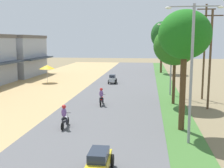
{
  "coord_description": "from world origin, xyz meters",
  "views": [
    {
      "loc": [
        3.38,
        -5.95,
        6.09
      ],
      "look_at": [
        -0.18,
        21.06,
        1.82
      ],
      "focal_mm": 44.98,
      "sensor_mm": 36.0,
      "label": 1
    }
  ],
  "objects_px": {
    "streetlamp_far": "(161,49)",
    "motorbike_foreground_rider": "(65,117)",
    "vendor_umbrella": "(47,67)",
    "median_tree_nearest": "(185,36)",
    "median_tree_third": "(162,35)",
    "utility_pole_near": "(204,51)",
    "car_hatchback_silver": "(112,79)",
    "utility_pole_far": "(210,58)",
    "car_sedan_yellow": "(99,161)",
    "motorbike_ahead_second": "(102,97)",
    "streetlamp_mid": "(171,54)",
    "streetlamp_near": "(192,65)",
    "median_tree_second": "(175,46)"
  },
  "relations": [
    {
      "from": "streetlamp_far",
      "to": "motorbike_foreground_rider",
      "type": "relative_size",
      "value": 4.09
    },
    {
      "from": "vendor_umbrella",
      "to": "streetlamp_far",
      "type": "xyz_separation_m",
      "value": [
        16.83,
        19.12,
        2.02
      ]
    },
    {
      "from": "median_tree_nearest",
      "to": "motorbike_foreground_rider",
      "type": "xyz_separation_m",
      "value": [
        -7.97,
        -0.72,
        -5.52
      ]
    },
    {
      "from": "median_tree_nearest",
      "to": "median_tree_third",
      "type": "bearing_deg",
      "value": 90.01
    },
    {
      "from": "median_tree_nearest",
      "to": "utility_pole_near",
      "type": "distance_m",
      "value": 11.34
    },
    {
      "from": "car_hatchback_silver",
      "to": "motorbike_foreground_rider",
      "type": "height_order",
      "value": "motorbike_foreground_rider"
    },
    {
      "from": "utility_pole_far",
      "to": "car_sedan_yellow",
      "type": "bearing_deg",
      "value": -118.42
    },
    {
      "from": "utility_pole_far",
      "to": "motorbike_ahead_second",
      "type": "height_order",
      "value": "utility_pole_far"
    },
    {
      "from": "streetlamp_mid",
      "to": "motorbike_foreground_rider",
      "type": "bearing_deg",
      "value": -121.71
    },
    {
      "from": "vendor_umbrella",
      "to": "streetlamp_far",
      "type": "distance_m",
      "value": 25.55
    },
    {
      "from": "median_tree_third",
      "to": "motorbike_ahead_second",
      "type": "xyz_separation_m",
      "value": [
        -6.58,
        -27.81,
        -6.15
      ]
    },
    {
      "from": "vendor_umbrella",
      "to": "streetlamp_mid",
      "type": "relative_size",
      "value": 0.32
    },
    {
      "from": "utility_pole_far",
      "to": "motorbike_foreground_rider",
      "type": "height_order",
      "value": "utility_pole_far"
    },
    {
      "from": "streetlamp_near",
      "to": "motorbike_foreground_rider",
      "type": "xyz_separation_m",
      "value": [
        -8.12,
        1.79,
        -3.82
      ]
    },
    {
      "from": "vendor_umbrella",
      "to": "motorbike_ahead_second",
      "type": "xyz_separation_m",
      "value": [
        10.1,
        -13.07,
        -1.45
      ]
    },
    {
      "from": "car_sedan_yellow",
      "to": "motorbike_foreground_rider",
      "type": "relative_size",
      "value": 1.26
    },
    {
      "from": "vendor_umbrella",
      "to": "median_tree_second",
      "type": "xyz_separation_m",
      "value": [
        16.8,
        -11.43,
        3.24
      ]
    },
    {
      "from": "median_tree_nearest",
      "to": "motorbike_foreground_rider",
      "type": "bearing_deg",
      "value": -174.81
    },
    {
      "from": "streetlamp_near",
      "to": "median_tree_second",
      "type": "bearing_deg",
      "value": 90.16
    },
    {
      "from": "median_tree_third",
      "to": "utility_pole_near",
      "type": "height_order",
      "value": "utility_pole_near"
    },
    {
      "from": "streetlamp_near",
      "to": "median_tree_third",
      "type": "bearing_deg",
      "value": 90.24
    },
    {
      "from": "car_hatchback_silver",
      "to": "streetlamp_far",
      "type": "bearing_deg",
      "value": 68.36
    },
    {
      "from": "streetlamp_mid",
      "to": "utility_pole_near",
      "type": "xyz_separation_m",
      "value": [
        3.15,
        -1.65,
        0.39
      ]
    },
    {
      "from": "utility_pole_near",
      "to": "car_hatchback_silver",
      "type": "height_order",
      "value": "utility_pole_near"
    },
    {
      "from": "median_tree_nearest",
      "to": "car_sedan_yellow",
      "type": "relative_size",
      "value": 3.54
    },
    {
      "from": "median_tree_nearest",
      "to": "streetlamp_mid",
      "type": "xyz_separation_m",
      "value": [
        0.15,
        12.41,
        -1.75
      ]
    },
    {
      "from": "streetlamp_mid",
      "to": "vendor_umbrella",
      "type": "bearing_deg",
      "value": 157.44
    },
    {
      "from": "car_sedan_yellow",
      "to": "motorbike_ahead_second",
      "type": "distance_m",
      "value": 13.74
    },
    {
      "from": "streetlamp_near",
      "to": "streetlamp_far",
      "type": "height_order",
      "value": "streetlamp_near"
    },
    {
      "from": "utility_pole_near",
      "to": "motorbike_foreground_rider",
      "type": "distance_m",
      "value": 16.62
    },
    {
      "from": "utility_pole_near",
      "to": "car_sedan_yellow",
      "type": "height_order",
      "value": "utility_pole_near"
    },
    {
      "from": "utility_pole_near",
      "to": "motorbike_foreground_rider",
      "type": "xyz_separation_m",
      "value": [
        -11.27,
        -11.49,
        -4.16
      ]
    },
    {
      "from": "utility_pole_near",
      "to": "motorbike_ahead_second",
      "type": "xyz_separation_m",
      "value": [
        -9.88,
        -4.43,
        -4.16
      ]
    },
    {
      "from": "streetlamp_near",
      "to": "car_hatchback_silver",
      "type": "distance_m",
      "value": 23.82
    },
    {
      "from": "median_tree_nearest",
      "to": "car_hatchback_silver",
      "type": "bearing_deg",
      "value": 110.25
    },
    {
      "from": "car_sedan_yellow",
      "to": "motorbike_foreground_rider",
      "type": "bearing_deg",
      "value": 118.76
    },
    {
      "from": "streetlamp_far",
      "to": "utility_pole_far",
      "type": "relative_size",
      "value": 0.85
    },
    {
      "from": "median_tree_nearest",
      "to": "streetlamp_mid",
      "type": "bearing_deg",
      "value": 89.32
    },
    {
      "from": "streetlamp_mid",
      "to": "utility_pole_far",
      "type": "xyz_separation_m",
      "value": [
        2.87,
        -5.93,
        -0.1
      ]
    },
    {
      "from": "vendor_umbrella",
      "to": "median_tree_second",
      "type": "bearing_deg",
      "value": -34.22
    },
    {
      "from": "median_tree_second",
      "to": "car_hatchback_silver",
      "type": "bearing_deg",
      "value": 122.16
    },
    {
      "from": "utility_pole_near",
      "to": "car_sedan_yellow",
      "type": "bearing_deg",
      "value": -113.17
    },
    {
      "from": "median_tree_second",
      "to": "median_tree_nearest",
      "type": "bearing_deg",
      "value": -90.85
    },
    {
      "from": "streetlamp_mid",
      "to": "streetlamp_far",
      "type": "xyz_separation_m",
      "value": [
        0.0,
        26.11,
        -0.3
      ]
    },
    {
      "from": "streetlamp_far",
      "to": "car_sedan_yellow",
      "type": "relative_size",
      "value": 3.26
    },
    {
      "from": "median_tree_third",
      "to": "motorbike_foreground_rider",
      "type": "xyz_separation_m",
      "value": [
        -7.96,
        -34.87,
        -6.15
      ]
    },
    {
      "from": "median_tree_second",
      "to": "median_tree_third",
      "type": "relative_size",
      "value": 0.78
    },
    {
      "from": "streetlamp_mid",
      "to": "utility_pole_near",
      "type": "height_order",
      "value": "utility_pole_near"
    },
    {
      "from": "median_tree_third",
      "to": "streetlamp_mid",
      "type": "height_order",
      "value": "median_tree_third"
    },
    {
      "from": "vendor_umbrella",
      "to": "median_tree_third",
      "type": "xyz_separation_m",
      "value": [
        16.68,
        14.74,
        4.69
      ]
    }
  ]
}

